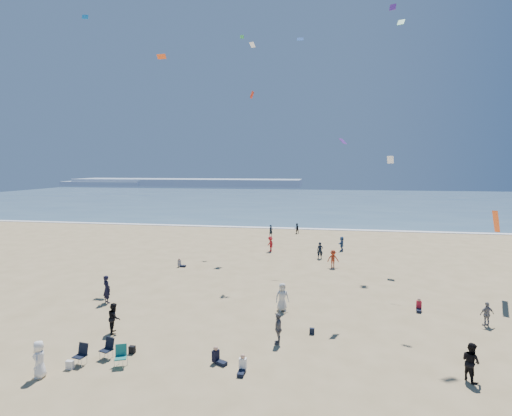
# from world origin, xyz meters

# --- Properties ---
(ground) EXTENTS (220.00, 220.00, 0.00)m
(ground) POSITION_xyz_m (0.00, 0.00, 0.00)
(ground) COLOR tan
(ground) RESTS_ON ground
(ocean) EXTENTS (220.00, 100.00, 0.06)m
(ocean) POSITION_xyz_m (0.00, 95.00, 0.03)
(ocean) COLOR #476B84
(ocean) RESTS_ON ground
(surf_line) EXTENTS (220.00, 1.20, 0.08)m
(surf_line) POSITION_xyz_m (0.00, 45.00, 0.04)
(surf_line) COLOR white
(surf_line) RESTS_ON ground
(headland_far) EXTENTS (110.00, 20.00, 3.20)m
(headland_far) POSITION_xyz_m (-60.00, 170.00, 1.60)
(headland_far) COLOR #7A8EA8
(headland_far) RESTS_ON ground
(headland_near) EXTENTS (40.00, 14.00, 2.00)m
(headland_near) POSITION_xyz_m (-100.00, 165.00, 1.00)
(headland_near) COLOR #7A8EA8
(headland_near) RESTS_ON ground
(standing_flyers) EXTENTS (29.38, 41.40, 1.94)m
(standing_flyers) POSITION_xyz_m (4.15, 16.25, 0.83)
(standing_flyers) COLOR slate
(standing_flyers) RESTS_ON ground
(seated_group) EXTENTS (20.46, 27.10, 0.84)m
(seated_group) POSITION_xyz_m (2.72, 6.24, 0.42)
(seated_group) COLOR white
(seated_group) RESTS_ON ground
(chair_cluster) EXTENTS (2.74, 1.52, 1.00)m
(chair_cluster) POSITION_xyz_m (-4.47, 1.87, 0.50)
(chair_cluster) COLOR black
(chair_cluster) RESTS_ON ground
(white_tote) EXTENTS (0.35, 0.20, 0.40)m
(white_tote) POSITION_xyz_m (-5.69, 1.13, 0.20)
(white_tote) COLOR silver
(white_tote) RESTS_ON ground
(black_backpack) EXTENTS (0.30, 0.22, 0.38)m
(black_backpack) POSITION_xyz_m (-3.55, 3.09, 0.19)
(black_backpack) COLOR black
(black_backpack) RESTS_ON ground
(navy_bag) EXTENTS (0.28, 0.18, 0.34)m
(navy_bag) POSITION_xyz_m (5.39, 7.02, 0.17)
(navy_bag) COLOR black
(navy_bag) RESTS_ON ground
(kites_aloft) EXTENTS (37.59, 35.94, 30.70)m
(kites_aloft) POSITION_xyz_m (10.39, 13.39, 14.66)
(kites_aloft) COLOR #602790
(kites_aloft) RESTS_ON ground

